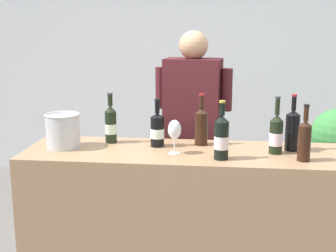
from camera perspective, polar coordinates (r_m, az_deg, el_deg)
name	(u,v)px	position (r m, az deg, el deg)	size (l,w,h in m)	color
wall_back	(204,55)	(5.22, 4.49, 8.82)	(8.00, 0.10, 2.80)	silver
counter	(186,229)	(2.89, 2.26, -12.73)	(1.94, 0.57, 1.00)	#9E7A56
wine_bottle_0	(157,130)	(2.80, -1.35, -0.46)	(0.09, 0.09, 0.30)	black
wine_bottle_1	(276,134)	(2.71, 13.37, -1.00)	(0.08, 0.08, 0.34)	black
wine_bottle_2	(304,139)	(2.60, 16.71, -1.61)	(0.07, 0.07, 0.32)	black
wine_bottle_3	(111,124)	(2.91, -7.18, 0.24)	(0.07, 0.07, 0.32)	black
wine_bottle_4	(221,137)	(2.54, 6.71, -1.44)	(0.08, 0.08, 0.33)	black
wine_bottle_5	(292,129)	(2.80, 15.31, -0.40)	(0.08, 0.08, 0.34)	black
wine_bottle_6	(201,125)	(2.84, 4.19, 0.10)	(0.08, 0.08, 0.32)	black
wine_glass	(175,131)	(2.63, 0.82, -0.60)	(0.08, 0.08, 0.20)	silver
ice_bucket	(63,130)	(2.84, -13.00, -0.54)	(0.21, 0.21, 0.21)	silver
person_server	(192,152)	(3.32, 3.07, -3.24)	(0.55, 0.29, 1.70)	black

